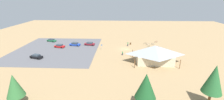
# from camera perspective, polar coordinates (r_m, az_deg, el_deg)

# --- Properties ---
(ground) EXTENTS (160.00, 160.00, 0.00)m
(ground) POSITION_cam_1_polar(r_m,az_deg,el_deg) (63.87, 4.60, 0.35)
(ground) COLOR #9E7F56
(ground) RESTS_ON ground
(parking_lot_asphalt) EXTENTS (32.48, 34.63, 0.05)m
(parking_lot_asphalt) POSITION_cam_1_polar(r_m,az_deg,el_deg) (67.04, -19.45, 0.23)
(parking_lot_asphalt) COLOR #56565B
(parking_lot_asphalt) RESTS_ON ground
(bike_pavilion) EXTENTS (13.58, 8.77, 5.82)m
(bike_pavilion) POSITION_cam_1_polar(r_m,az_deg,el_deg) (51.25, 15.35, -1.14)
(bike_pavilion) COLOR beige
(bike_pavilion) RESTS_ON ground
(trash_bin) EXTENTS (0.60, 0.60, 0.90)m
(trash_bin) POSITION_cam_1_polar(r_m,az_deg,el_deg) (70.10, 6.77, 2.35)
(trash_bin) COLOR brown
(trash_bin) RESTS_ON ground
(lot_sign) EXTENTS (0.56, 0.08, 2.20)m
(lot_sign) POSITION_cam_1_polar(r_m,az_deg,el_deg) (62.74, -3.82, 1.38)
(lot_sign) COLOR #99999E
(lot_sign) RESTS_ON ground
(pine_far_west) EXTENTS (3.64, 3.64, 8.59)m
(pine_far_west) POSITION_cam_1_polar(r_m,az_deg,el_deg) (34.91, 33.21, -8.92)
(pine_far_west) COLOR brown
(pine_far_west) RESTS_ON ground
(pine_mideast) EXTENTS (3.91, 3.91, 7.47)m
(pine_mideast) POSITION_cam_1_polar(r_m,az_deg,el_deg) (29.36, 12.29, -12.71)
(pine_mideast) COLOR brown
(pine_mideast) RESTS_ON ground
(pine_midwest) EXTENTS (3.35, 3.35, 6.53)m
(pine_midwest) POSITION_cam_1_polar(r_m,az_deg,el_deg) (35.63, -32.12, -10.98)
(pine_midwest) COLOR brown
(pine_midwest) RESTS_ON ground
(bicycle_red_trailside) EXTENTS (1.51, 0.87, 0.84)m
(bicycle_red_trailside) POSITION_cam_1_polar(r_m,az_deg,el_deg) (75.40, 15.76, 2.87)
(bicycle_red_trailside) COLOR black
(bicycle_red_trailside) RESTS_ON ground
(bicycle_black_near_porch) EXTENTS (1.57, 0.57, 0.83)m
(bicycle_black_near_porch) POSITION_cam_1_polar(r_m,az_deg,el_deg) (71.68, 12.01, 2.36)
(bicycle_black_near_porch) COLOR black
(bicycle_black_near_porch) RESTS_ON ground
(bicycle_green_front_row) EXTENTS (1.69, 0.74, 0.87)m
(bicycle_green_front_row) POSITION_cam_1_polar(r_m,az_deg,el_deg) (59.40, 8.39, -0.84)
(bicycle_green_front_row) COLOR black
(bicycle_green_front_row) RESTS_ON ground
(bicycle_teal_lone_east) EXTENTS (1.43, 1.07, 0.78)m
(bicycle_teal_lone_east) POSITION_cam_1_polar(r_m,az_deg,el_deg) (66.85, 13.12, 1.08)
(bicycle_teal_lone_east) COLOR black
(bicycle_teal_lone_east) RESTS_ON ground
(bicycle_blue_lone_west) EXTENTS (0.87, 1.48, 0.80)m
(bicycle_blue_lone_west) POSITION_cam_1_polar(r_m,az_deg,el_deg) (71.48, 14.64, 2.12)
(bicycle_blue_lone_west) COLOR black
(bicycle_blue_lone_west) RESTS_ON ground
(bicycle_silver_yard_left) EXTENTS (1.73, 0.62, 0.88)m
(bicycle_silver_yard_left) POSITION_cam_1_polar(r_m,az_deg,el_deg) (59.48, 10.04, -0.90)
(bicycle_silver_yard_left) COLOR black
(bicycle_silver_yard_left) RESTS_ON ground
(bicycle_white_mid_cluster) EXTENTS (1.80, 0.48, 0.91)m
(bicycle_white_mid_cluster) POSITION_cam_1_polar(r_m,az_deg,el_deg) (70.52, 13.07, 2.04)
(bicycle_white_mid_cluster) COLOR black
(bicycle_white_mid_cluster) RESTS_ON ground
(car_blue_mid_lot) EXTENTS (4.71, 2.60, 1.43)m
(car_blue_mid_lot) POSITION_cam_1_polar(r_m,az_deg,el_deg) (69.63, -13.38, 2.11)
(car_blue_mid_lot) COLOR #1E42B2
(car_blue_mid_lot) RESTS_ON parking_lot_asphalt
(car_maroon_near_entry) EXTENTS (4.66, 2.52, 1.34)m
(car_maroon_near_entry) POSITION_cam_1_polar(r_m,az_deg,el_deg) (69.10, -8.16, 2.28)
(car_maroon_near_entry) COLOR maroon
(car_maroon_near_entry) RESTS_ON parking_lot_asphalt
(car_green_inner_stall) EXTENTS (4.69, 3.01, 1.31)m
(car_green_inner_stall) POSITION_cam_1_polar(r_m,az_deg,el_deg) (79.48, -21.20, 3.36)
(car_green_inner_stall) COLOR #1E6B3D
(car_green_inner_stall) RESTS_ON parking_lot_asphalt
(car_black_back_corner) EXTENTS (4.58, 2.89, 1.41)m
(car_black_back_corner) POSITION_cam_1_polar(r_m,az_deg,el_deg) (59.76, -25.92, -2.12)
(car_black_back_corner) COLOR black
(car_black_back_corner) RESTS_ON parking_lot_asphalt
(car_red_far_end) EXTENTS (4.55, 2.78, 1.36)m
(car_red_far_end) POSITION_cam_1_polar(r_m,az_deg,el_deg) (68.89, -18.61, 1.41)
(car_red_far_end) COLOR red
(car_red_far_end) RESTS_ON parking_lot_asphalt
(visitor_near_lot) EXTENTS (0.38, 0.40, 1.61)m
(visitor_near_lot) POSITION_cam_1_polar(r_m,az_deg,el_deg) (56.86, 3.87, -1.10)
(visitor_near_lot) COLOR #2D3347
(visitor_near_lot) RESTS_ON ground
(visitor_by_pavilion) EXTENTS (0.39, 0.36, 1.88)m
(visitor_by_pavilion) POSITION_cam_1_polar(r_m,az_deg,el_deg) (67.59, 5.81, 2.24)
(visitor_by_pavilion) COLOR #2D3347
(visitor_by_pavilion) RESTS_ON ground
(visitor_at_bikes) EXTENTS (0.36, 0.36, 1.76)m
(visitor_at_bikes) POSITION_cam_1_polar(r_m,az_deg,el_deg) (64.82, 16.67, 0.73)
(visitor_at_bikes) COLOR #2D3347
(visitor_at_bikes) RESTS_ON ground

